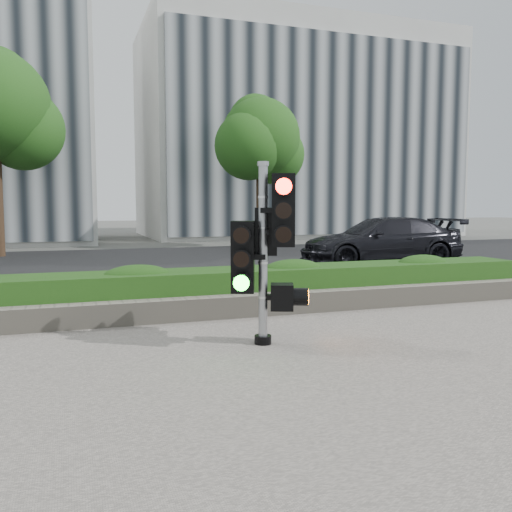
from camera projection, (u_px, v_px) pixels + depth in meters
The scene contains 10 objects.
ground at pixel (262, 350), 6.70m from camera, with size 120.00×120.00×0.00m, color #51514C.
sidewalk at pixel (367, 426), 4.34m from camera, with size 16.00×11.00×0.03m, color #9E9389.
road at pixel (148, 265), 16.10m from camera, with size 60.00×13.00×0.02m, color black.
curb at pixel (202, 302), 9.65m from camera, with size 60.00×0.25×0.12m, color gray.
stone_wall at pixel (221, 307), 8.46m from camera, with size 12.00×0.32×0.34m, color gray.
hedge at pixel (210, 290), 9.06m from camera, with size 12.00×1.00×0.68m, color #3C7323.
building_right at pixel (293, 137), 33.25m from camera, with size 18.00×10.00×12.00m, color #B7B7B2.
tree_right at pixel (260, 141), 22.70m from camera, with size 4.10×3.58×6.53m.
traffic_signal at pixel (266, 244), 6.79m from camera, with size 0.85×0.71×2.29m.
car_dark at pixel (381, 241), 16.13m from camera, with size 1.99×4.90×1.42m, color black.
Camera 1 is at (-2.22, -6.17, 1.78)m, focal length 38.00 mm.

